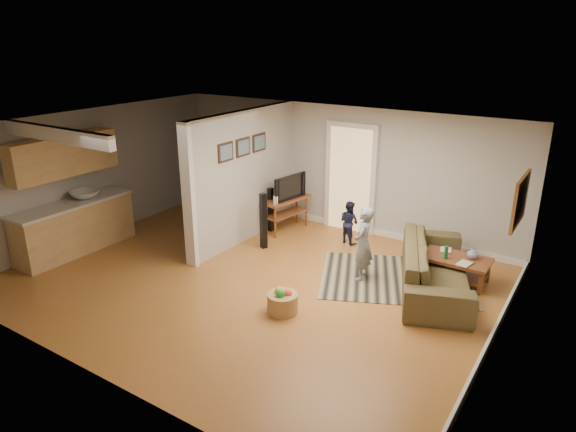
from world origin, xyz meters
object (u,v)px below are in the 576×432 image
Objects in this scene: speaker_right at (271,210)px; child at (361,278)px; coffee_table at (457,263)px; toy_basket at (283,302)px; tv_console at (287,202)px; toddler at (348,242)px; speaker_left at (263,221)px; sofa at (433,288)px.

speaker_right is 0.73× the size of child.
speaker_right is (-3.81, 0.22, 0.13)m from coffee_table.
coffee_table reaches higher than toy_basket.
tv_console is 1.50m from toddler.
coffee_table is 3.48m from speaker_left.
speaker_left is at bearing -56.99° from speaker_right.
toddler is at bearing -151.87° from child.
tv_console reaches higher than coffee_table.
speaker_right is (-0.26, -0.19, -0.17)m from tv_console.
child is at bearing 72.90° from toy_basket.
toy_basket is 0.53× the size of toddler.
child is at bearing 85.41° from sofa.
coffee_table reaches higher than toddler.
child is (2.24, -1.16, -0.62)m from tv_console.
speaker_right is 1.08× the size of toddler.
sofa is 0.58m from coffee_table.
speaker_left reaches higher than child.
tv_console is 0.36m from speaker_right.
sofa is 5.60× the size of toy_basket.
coffee_table is at bearing 112.99° from child.
speaker_left is 0.90m from speaker_right.
speaker_left reaches higher than sofa.
speaker_right is at bearing 127.69° from toy_basket.
tv_console is 2.59m from child.
speaker_right reaches higher than toy_basket.
speaker_right is at bearing 176.64° from coffee_table.
tv_console is at bearing 122.06° from toy_basket.
child is at bearing 18.59° from speaker_left.
sofa is 3.25m from speaker_left.
coffee_table is 1.27× the size of toddler.
sofa is 1.15m from child.
speaker_left is 1.18× the size of speaker_right.
toddler is at bearing 16.99° from speaker_right.
sofa is 2.34× the size of speaker_left.
speaker_left is (-3.21, -0.15, 0.53)m from sofa.
toy_basket is 1.70m from child.
tv_console is 1.25× the size of speaker_right.
coffee_table is at bearing 52.48° from toy_basket.
coffee_table is at bearing 2.97° from tv_console.
child reaches higher than toy_basket.
speaker_right reaches higher than child.
child reaches higher than toddler.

